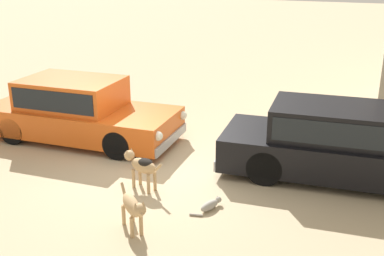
% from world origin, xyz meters
% --- Properties ---
extents(ground_plane, '(80.00, 80.00, 0.00)m').
position_xyz_m(ground_plane, '(0.00, 0.00, 0.00)').
color(ground_plane, tan).
extents(parked_sedan_nearest, '(4.57, 1.92, 1.41)m').
position_xyz_m(parked_sedan_nearest, '(-2.34, 0.94, 0.71)').
color(parked_sedan_nearest, '#D15619').
rests_on(parked_sedan_nearest, ground_plane).
extents(parked_sedan_second, '(4.79, 2.02, 1.40)m').
position_xyz_m(parked_sedan_second, '(3.43, 0.99, 0.71)').
color(parked_sedan_second, black).
rests_on(parked_sedan_second, ground_plane).
extents(stray_dog_spotted, '(0.80, 0.78, 0.67)m').
position_xyz_m(stray_dog_spotted, '(0.73, -2.19, 0.43)').
color(stray_dog_spotted, tan).
rests_on(stray_dog_spotted, ground_plane).
extents(stray_dog_tan, '(0.93, 0.39, 0.70)m').
position_xyz_m(stray_dog_tan, '(0.18, -0.82, 0.46)').
color(stray_dog_tan, tan).
rests_on(stray_dog_tan, ground_plane).
extents(stray_cat, '(0.38, 0.58, 0.16)m').
position_xyz_m(stray_cat, '(1.59, -1.11, 0.08)').
color(stray_cat, gray).
rests_on(stray_cat, ground_plane).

